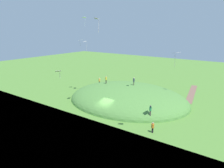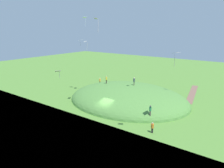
{
  "view_description": "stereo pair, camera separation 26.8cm",
  "coord_description": "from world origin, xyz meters",
  "views": [
    {
      "loc": [
        -29.48,
        -22.83,
        15.26
      ],
      "look_at": [
        0.69,
        -1.07,
        5.55
      ],
      "focal_mm": 34.3,
      "sensor_mm": 36.0,
      "label": 1
    },
    {
      "loc": [
        -29.32,
        -23.05,
        15.26
      ],
      "look_at": [
        0.69,
        -1.07,
        5.55
      ],
      "focal_mm": 34.3,
      "sensor_mm": 36.0,
      "label": 2
    }
  ],
  "objects": [
    {
      "name": "ground_plane",
      "position": [
        0.0,
        0.0,
        0.0
      ],
      "size": [
        160.0,
        160.0,
        0.0
      ],
      "primitive_type": "plane",
      "color": "#528334"
    },
    {
      "name": "kite_2",
      "position": [
        6.18,
        10.26,
        17.41
      ],
      "size": [
        1.0,
        0.92,
        1.99
      ],
      "color": "white"
    },
    {
      "name": "kite_8",
      "position": [
        0.01,
        5.72,
        13.1
      ],
      "size": [
        1.14,
        1.03,
        1.21
      ],
      "color": "white"
    },
    {
      "name": "kite_1",
      "position": [
        6.93,
        11.01,
        12.24
      ],
      "size": [
        1.19,
        1.2,
        2.06
      ],
      "color": "white"
    },
    {
      "name": "person_watching_kites",
      "position": [
        13.28,
        12.14,
        1.87
      ],
      "size": [
        0.55,
        0.55,
        1.83
      ],
      "rotation": [
        0.0,
        0.0,
        2.85
      ],
      "color": "#262442",
      "rests_on": "grass_hill"
    },
    {
      "name": "person_near_shore",
      "position": [
        9.98,
        -0.24,
        4.28
      ],
      "size": [
        0.44,
        0.44,
        1.74
      ],
      "rotation": [
        0.0,
        0.0,
        3.25
      ],
      "color": "#52493D",
      "rests_on": "grass_hill"
    },
    {
      "name": "kite_4",
      "position": [
        -0.22,
        -12.68,
        11.89
      ],
      "size": [
        1.21,
        0.98,
        2.17
      ],
      "color": "silver"
    },
    {
      "name": "person_walking_path",
      "position": [
        -2.12,
        -10.62,
        1.06
      ],
      "size": [
        0.57,
        0.57,
        1.71
      ],
      "rotation": [
        0.0,
        0.0,
        5.0
      ],
      "color": "black",
      "rests_on": "ground_plane"
    },
    {
      "name": "dirt_path",
      "position": [
        21.84,
        -9.58,
        0.02
      ],
      "size": [
        16.15,
        4.48,
        0.04
      ],
      "primitive_type": "cube",
      "rotation": [
        0.0,
        0.0,
        0.19
      ],
      "color": "brown",
      "rests_on": "ground_plane"
    },
    {
      "name": "kite_5",
      "position": [
        -7.78,
        -4.8,
        16.31
      ],
      "size": [
        0.73,
        0.82,
        1.82
      ],
      "color": "white"
    },
    {
      "name": "person_with_child",
      "position": [
        8.59,
        6.32,
        3.99
      ],
      "size": [
        0.52,
        0.52,
        1.75
      ],
      "rotation": [
        0.0,
        0.0,
        2.03
      ],
      "color": "#3A332B",
      "rests_on": "grass_hill"
    },
    {
      "name": "kite_6",
      "position": [
        -10.59,
        -0.19,
        9.57
      ],
      "size": [
        0.91,
        0.86,
        1.15
      ],
      "color": "silver"
    },
    {
      "name": "grass_hill",
      "position": [
        8.6,
        0.42,
        0.0
      ],
      "size": [
        22.0,
        26.75,
        6.44
      ],
      "primitive_type": "ellipsoid",
      "color": "#51863C",
      "rests_on": "ground_plane"
    },
    {
      "name": "person_on_hilltop",
      "position": [
        1.32,
        -8.53,
        2.25
      ],
      "size": [
        0.46,
        0.46,
        1.82
      ],
      "rotation": [
        0.0,
        0.0,
        1.25
      ],
      "color": "brown",
      "rests_on": "grass_hill"
    }
  ]
}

